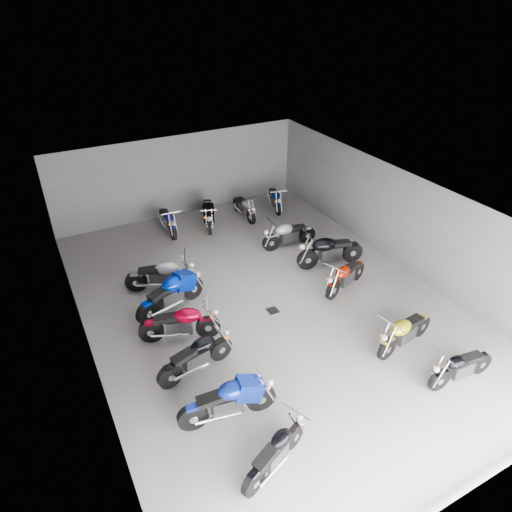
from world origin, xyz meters
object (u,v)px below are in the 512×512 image
object	(u,v)px
drain_grate	(273,311)
motorcycle_back_e	(244,207)
motorcycle_right_d	(345,276)
motorcycle_right_f	(289,234)
motorcycle_left_b	(229,401)
motorcycle_right_b	(405,332)
motorcycle_left_c	(197,356)
motorcycle_left_f	(162,275)
motorcycle_back_f	(275,198)
motorcycle_right_e	(330,251)
motorcycle_left_e	(171,294)
motorcycle_left_d	(180,323)
motorcycle_back_d	(208,213)
motorcycle_back_c	(168,220)
motorcycle_left_a	(276,452)
motorcycle_right_a	(461,367)

from	to	relation	value
drain_grate	motorcycle_back_e	bearing A→B (deg)	70.87
motorcycle_right_d	motorcycle_right_f	size ratio (longest dim) A/B	0.93
motorcycle_left_b	motorcycle_right_b	size ratio (longest dim) A/B	1.07
motorcycle_left_c	motorcycle_left_b	bearing A→B (deg)	-7.89
drain_grate	motorcycle_left_b	world-z (taller)	motorcycle_left_b
motorcycle_left_f	motorcycle_back_e	xyz separation A→B (m)	(4.50, 3.29, -0.07)
motorcycle_left_c	motorcycle_left_f	bearing A→B (deg)	163.79
motorcycle_left_c	motorcycle_right_b	world-z (taller)	motorcycle_left_c
drain_grate	motorcycle_back_f	bearing A→B (deg)	59.45
drain_grate	motorcycle_back_e	size ratio (longest dim) A/B	0.17
motorcycle_right_f	motorcycle_back_e	xyz separation A→B (m)	(-0.33, 2.85, -0.04)
motorcycle_right_e	motorcycle_left_e	bearing A→B (deg)	99.93
motorcycle_left_b	motorcycle_back_f	distance (m)	10.79
motorcycle_right_b	motorcycle_back_e	bearing A→B (deg)	-8.67
motorcycle_left_f	motorcycle_right_d	distance (m)	5.63
motorcycle_left_e	motorcycle_right_e	size ratio (longest dim) A/B	0.97
motorcycle_left_d	motorcycle_right_f	xyz separation A→B (m)	(5.10, 2.87, -0.02)
motorcycle_left_f	motorcycle_right_b	xyz separation A→B (m)	(4.71, -5.44, -0.03)
motorcycle_right_f	motorcycle_back_f	distance (m)	3.21
motorcycle_right_d	motorcycle_right_e	bearing A→B (deg)	-36.04
motorcycle_left_f	motorcycle_back_d	world-z (taller)	motorcycle_back_d
motorcycle_right_b	motorcycle_right_f	world-z (taller)	motorcycle_right_f
motorcycle_right_f	motorcycle_left_b	bearing A→B (deg)	142.94
drain_grate	motorcycle_back_c	distance (m)	6.21
motorcycle_left_a	motorcycle_left_d	xyz separation A→B (m)	(-0.32, 4.43, 0.07)
motorcycle_left_b	motorcycle_right_b	bearing A→B (deg)	97.70
motorcycle_right_f	motorcycle_back_f	size ratio (longest dim) A/B	1.12
motorcycle_left_d	motorcycle_right_b	size ratio (longest dim) A/B	1.01
motorcycle_left_b	motorcycle_back_c	bearing A→B (deg)	177.97
motorcycle_left_b	motorcycle_right_e	bearing A→B (deg)	134.60
motorcycle_left_d	motorcycle_back_c	xyz separation A→B (m)	(1.67, 5.98, -0.04)
motorcycle_back_c	motorcycle_right_d	bearing A→B (deg)	123.15
motorcycle_back_d	motorcycle_back_e	bearing A→B (deg)	-160.42
drain_grate	motorcycle_back_d	xyz separation A→B (m)	(0.49, 5.87, 0.53)
motorcycle_back_c	motorcycle_left_c	bearing A→B (deg)	79.61
drain_grate	motorcycle_back_e	xyz separation A→B (m)	(2.02, 5.84, 0.45)
motorcycle_left_e	motorcycle_back_e	size ratio (longest dim) A/B	1.18
motorcycle_right_a	motorcycle_back_c	size ratio (longest dim) A/B	0.94
motorcycle_left_c	motorcycle_left_d	size ratio (longest dim) A/B	1.00
motorcycle_back_d	motorcycle_left_b	bearing A→B (deg)	90.41
motorcycle_left_e	motorcycle_back_e	xyz separation A→B (m)	(4.56, 4.41, -0.10)
motorcycle_left_f	motorcycle_right_b	distance (m)	7.19
motorcycle_back_c	motorcycle_back_f	size ratio (longest dim) A/B	1.08
motorcycle_back_f	motorcycle_right_b	bearing A→B (deg)	99.99
motorcycle_left_e	motorcycle_back_e	distance (m)	6.35
motorcycle_left_b	motorcycle_right_b	xyz separation A→B (m)	(4.97, -0.06, -0.03)
motorcycle_back_e	motorcycle_back_f	bearing A→B (deg)	-173.25
motorcycle_right_a	motorcycle_back_d	distance (m)	10.50
motorcycle_right_d	motorcycle_back_e	size ratio (longest dim) A/B	1.01
motorcycle_back_e	drain_grate	bearing A→B (deg)	72.55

